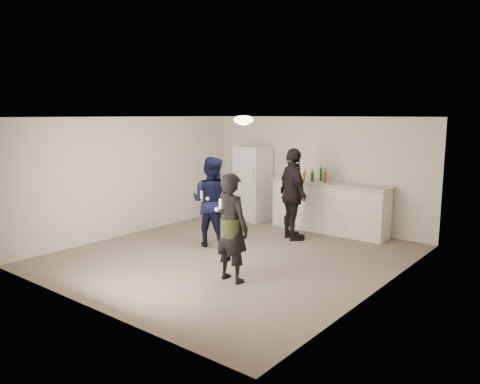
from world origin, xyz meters
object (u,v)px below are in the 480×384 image
Objects in this scene: counter at (329,208)px; spectator at (293,194)px; man at (212,202)px; woman at (232,228)px; fridge at (253,183)px; shaker at (305,176)px.

counter is 1.16m from spectator.
woman is at bearing 126.43° from man.
man is (-1.27, -2.41, 0.35)m from counter.
woman is at bearing 136.20° from spectator.
fridge reaches higher than man.
man is (-0.65, -2.42, -0.30)m from shaker.
shaker is 3.85m from woman.
fridge is 0.96× the size of spectator.
counter is at bearing -131.98° from man.
woman is (0.92, -3.72, -0.33)m from shaker.
woman is at bearing -76.04° from shaker.
woman is (2.33, -3.63, -0.06)m from fridge.
spectator is (1.76, -0.97, 0.04)m from fridge.
shaker reaches higher than counter.
counter is 15.29× the size of shaker.
spectator reaches higher than man.
man is 1.04× the size of woman.
fridge is 4.32m from woman.
woman is 0.90× the size of spectator.
man reaches higher than shaker.
man is 1.69m from spectator.
fridge is 1.44m from shaker.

